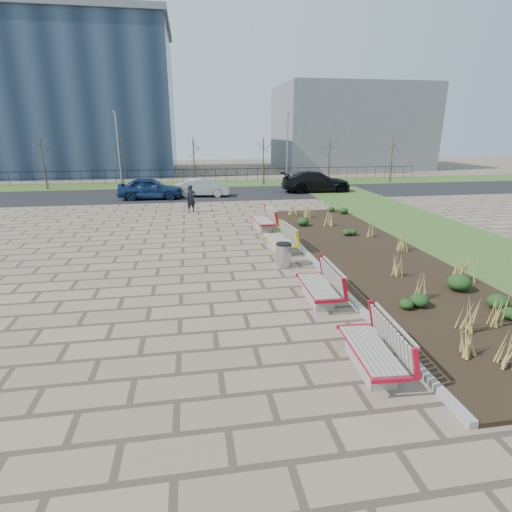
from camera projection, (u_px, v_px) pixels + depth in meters
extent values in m
plane|color=#7D6956|center=(215.00, 331.00, 9.61)|extent=(120.00, 120.00, 0.00)
cube|color=black|center=(370.00, 256.00, 15.27)|extent=(4.50, 18.00, 0.10)
cube|color=gray|center=(311.00, 258.00, 14.90)|extent=(0.16, 18.00, 0.15)
cube|color=#33511E|center=(481.00, 251.00, 16.01)|extent=(5.00, 38.00, 0.04)
cube|color=#33511E|center=(195.00, 184.00, 35.96)|extent=(80.00, 5.00, 0.04)
cube|color=black|center=(196.00, 194.00, 30.32)|extent=(80.00, 7.00, 0.02)
cylinder|color=#B2B2B7|center=(284.00, 255.00, 14.13)|extent=(0.54, 0.54, 0.82)
imported|color=black|center=(191.00, 199.00, 23.38)|extent=(0.69, 0.58, 1.61)
imported|color=#12254E|center=(150.00, 188.00, 27.91)|extent=(4.45, 1.95, 1.49)
imported|color=#939599|center=(203.00, 188.00, 29.08)|extent=(4.01, 1.82, 1.27)
imported|color=black|center=(316.00, 182.00, 31.22)|extent=(5.42, 2.23, 1.57)
cube|color=slate|center=(350.00, 128.00, 50.73)|extent=(18.00, 12.00, 10.00)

